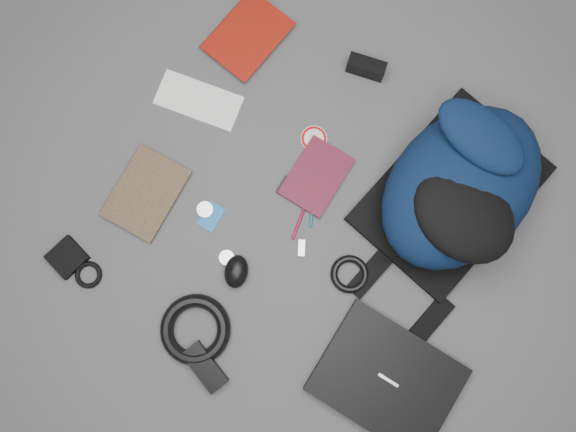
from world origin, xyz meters
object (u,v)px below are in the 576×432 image
at_px(laptop, 387,379).
at_px(backpack, 461,187).
at_px(power_brick, 205,367).
at_px(compact_camera, 366,67).
at_px(comic_book, 120,179).
at_px(pouch, 67,257).
at_px(dvd_case, 316,177).
at_px(textbook_red, 225,18).
at_px(mouse, 236,271).

bearing_deg(laptop, backpack, 101.20).
bearing_deg(power_brick, compact_camera, 113.23).
bearing_deg(power_brick, comic_book, 167.20).
bearing_deg(backpack, pouch, -128.41).
height_order(comic_book, dvd_case, comic_book).
bearing_deg(pouch, power_brick, -10.23).
xyz_separation_m(comic_book, compact_camera, (0.48, 0.60, 0.02)).
height_order(backpack, power_brick, backpack).
relative_size(dvd_case, pouch, 2.22).
relative_size(textbook_red, pouch, 2.65).
xyz_separation_m(comic_book, mouse, (0.41, -0.08, 0.01)).
distance_m(backpack, pouch, 1.08).
distance_m(laptop, comic_book, 0.92).
relative_size(backpack, pouch, 6.25).
distance_m(textbook_red, dvd_case, 0.54).
bearing_deg(compact_camera, dvd_case, -96.19).
distance_m(textbook_red, power_brick, 1.00).
distance_m(compact_camera, mouse, 0.69).
relative_size(backpack, comic_book, 2.37).
relative_size(textbook_red, compact_camera, 2.15).
height_order(comic_book, pouch, pouch).
bearing_deg(laptop, compact_camera, 124.51).
xyz_separation_m(mouse, power_brick, (0.04, -0.26, -0.01)).
relative_size(backpack, textbook_red, 2.36).
distance_m(laptop, power_brick, 0.49).
distance_m(backpack, power_brick, 0.83).
height_order(textbook_red, power_brick, power_brick).
relative_size(dvd_case, power_brick, 1.45).
xyz_separation_m(textbook_red, compact_camera, (0.44, 0.04, 0.02)).
distance_m(backpack, laptop, 0.55).
bearing_deg(laptop, mouse, 176.58).
relative_size(compact_camera, mouse, 1.19).
bearing_deg(mouse, compact_camera, 66.95).
relative_size(mouse, power_brick, 0.67).
bearing_deg(textbook_red, backpack, 0.24).
bearing_deg(dvd_case, laptop, -39.94).
distance_m(mouse, pouch, 0.47).
bearing_deg(power_brick, pouch, -165.96).
distance_m(compact_camera, power_brick, 0.95).
xyz_separation_m(power_brick, pouch, (-0.48, 0.09, -0.01)).
height_order(compact_camera, mouse, compact_camera).
xyz_separation_m(comic_book, power_brick, (0.46, -0.35, 0.01)).
bearing_deg(compact_camera, laptop, -68.92).
xyz_separation_m(textbook_red, mouse, (0.37, -0.64, 0.01)).
xyz_separation_m(laptop, power_brick, (-0.45, -0.19, -0.00)).
height_order(backpack, comic_book, backpack).
xyz_separation_m(backpack, textbook_red, (-0.81, 0.17, -0.10)).
height_order(laptop, textbook_red, laptop).
height_order(dvd_case, mouse, mouse).
bearing_deg(backpack, power_brick, -102.96).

